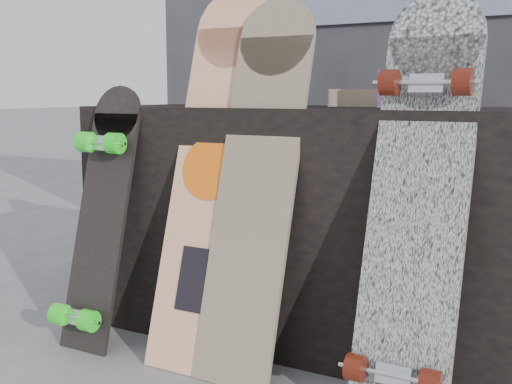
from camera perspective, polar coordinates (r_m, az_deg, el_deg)
The scene contains 9 objects.
vendor_table at distance 2.23m, azimuth 5.58°, elevation -2.81°, with size 1.60×0.60×0.80m, color black.
booth at distance 2.99m, azimuth 12.49°, elevation 13.47°, with size 2.40×0.22×2.20m.
merch_box_purple at distance 2.36m, azimuth -1.06°, elevation 8.87°, with size 0.18×0.12×0.10m, color #5E3D7E.
merch_box_small at distance 2.16m, azimuth 13.13°, elevation 8.93°, with size 0.14×0.14×0.12m, color #5E3D7E.
merch_box_flat at distance 2.28m, azimuth 9.46°, elevation 8.26°, with size 0.22×0.10×0.06m, color #D1B78C.
longboard_geisha at distance 2.03m, azimuth -3.78°, elevation 2.62°, with size 0.28×0.38×1.19m.
longboard_celtic at distance 1.93m, azimuth 0.20°, elevation 1.67°, with size 0.25×0.35×1.14m.
longboard_cascadia at distance 1.72m, azimuth 14.21°, elevation -0.27°, with size 0.26×0.39×1.12m.
skateboard_dark at distance 2.21m, azimuth -13.76°, elevation -1.87°, with size 0.20×0.31×0.87m.
Camera 1 is at (0.87, -1.50, 0.84)m, focal length 45.00 mm.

